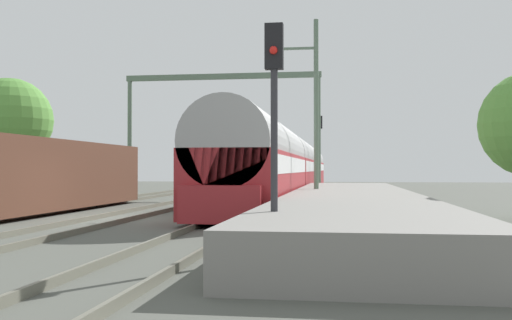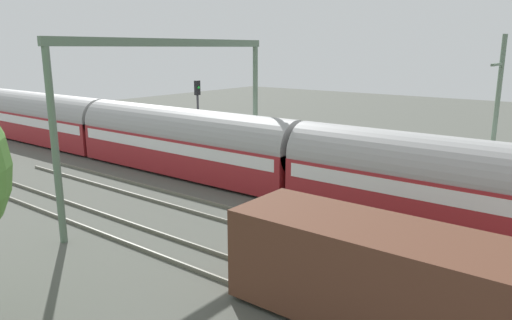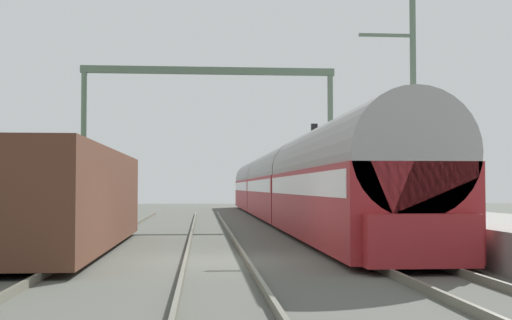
{
  "view_description": "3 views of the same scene",
  "coord_description": "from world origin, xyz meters",
  "px_view_note": "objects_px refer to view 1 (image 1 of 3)",
  "views": [
    {
      "loc": [
        7.65,
        -19.85,
        1.73
      ],
      "look_at": [
        4.18,
        4.13,
        2.1
      ],
      "focal_mm": 41.84,
      "sensor_mm": 36.0,
      "label": 1
    },
    {
      "loc": [
        -15.5,
        0.93,
        7.45
      ],
      "look_at": [
        -0.13,
        12.75,
        2.88
      ],
      "focal_mm": 33.53,
      "sensor_mm": 36.0,
      "label": 2
    },
    {
      "loc": [
        -0.34,
        -16.96,
        1.8
      ],
      "look_at": [
        2.09,
        13.96,
        3.04
      ],
      "focal_mm": 48.49,
      "sensor_mm": 36.0,
      "label": 3
    }
  ],
  "objects_px": {
    "freight_car": "(51,175)",
    "catenary_gantry": "(222,108)",
    "railway_signal_near": "(274,106)",
    "person_crossing": "(305,181)",
    "railway_signal_far": "(320,144)",
    "passenger_train": "(292,165)"
  },
  "relations": [
    {
      "from": "railway_signal_far",
      "to": "railway_signal_near",
      "type": "bearing_deg",
      "value": -89.55
    },
    {
      "from": "passenger_train",
      "to": "person_crossing",
      "type": "distance_m",
      "value": 5.46
    },
    {
      "from": "person_crossing",
      "to": "railway_signal_far",
      "type": "distance_m",
      "value": 6.43
    },
    {
      "from": "person_crossing",
      "to": "railway_signal_far",
      "type": "bearing_deg",
      "value": 16.46
    },
    {
      "from": "catenary_gantry",
      "to": "railway_signal_far",
      "type": "bearing_deg",
      "value": 36.55
    },
    {
      "from": "passenger_train",
      "to": "railway_signal_near",
      "type": "height_order",
      "value": "railway_signal_near"
    },
    {
      "from": "freight_car",
      "to": "catenary_gantry",
      "type": "height_order",
      "value": "catenary_gantry"
    },
    {
      "from": "freight_car",
      "to": "catenary_gantry",
      "type": "relative_size",
      "value": 1.02
    },
    {
      "from": "freight_car",
      "to": "railway_signal_near",
      "type": "distance_m",
      "value": 15.56
    },
    {
      "from": "person_crossing",
      "to": "catenary_gantry",
      "type": "relative_size",
      "value": 0.14
    },
    {
      "from": "passenger_train",
      "to": "railway_signal_near",
      "type": "bearing_deg",
      "value": -85.86
    },
    {
      "from": "passenger_train",
      "to": "freight_car",
      "type": "bearing_deg",
      "value": -114.45
    },
    {
      "from": "freight_car",
      "to": "railway_signal_far",
      "type": "height_order",
      "value": "railway_signal_far"
    },
    {
      "from": "freight_car",
      "to": "person_crossing",
      "type": "distance_m",
      "value": 16.27
    },
    {
      "from": "person_crossing",
      "to": "railway_signal_near",
      "type": "height_order",
      "value": "railway_signal_near"
    },
    {
      "from": "freight_car",
      "to": "railway_signal_far",
      "type": "distance_m",
      "value": 21.73
    },
    {
      "from": "railway_signal_near",
      "to": "railway_signal_far",
      "type": "height_order",
      "value": "railway_signal_far"
    },
    {
      "from": "passenger_train",
      "to": "catenary_gantry",
      "type": "distance_m",
      "value": 6.76
    },
    {
      "from": "freight_car",
      "to": "person_crossing",
      "type": "xyz_separation_m",
      "value": [
        9.59,
        13.14,
        -0.44
      ]
    },
    {
      "from": "person_crossing",
      "to": "railway_signal_near",
      "type": "distance_m",
      "value": 24.61
    },
    {
      "from": "person_crossing",
      "to": "catenary_gantry",
      "type": "distance_m",
      "value": 7.25
    },
    {
      "from": "catenary_gantry",
      "to": "freight_car",
      "type": "bearing_deg",
      "value": -106.03
    }
  ]
}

